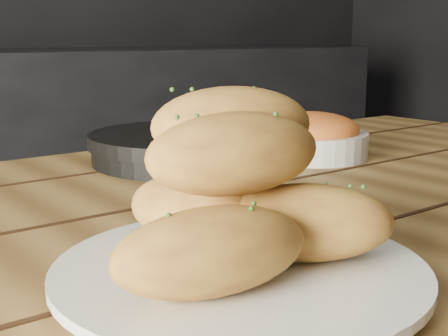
% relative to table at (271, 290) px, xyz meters
% --- Properties ---
extents(table, '(1.58, 0.93, 0.75)m').
position_rel_table_xyz_m(table, '(0.00, 0.00, 0.00)').
color(table, olive).
rests_on(table, ground).
extents(plate, '(0.29, 0.29, 0.02)m').
position_rel_table_xyz_m(plate, '(-0.16, -0.14, 0.10)').
color(plate, white).
rests_on(plate, table).
extents(bread_rolls, '(0.24, 0.21, 0.13)m').
position_rel_table_xyz_m(bread_rolls, '(-0.16, -0.14, 0.17)').
color(bread_rolls, '#BB8F34').
rests_on(bread_rolls, plate).
extents(skillet, '(0.42, 0.29, 0.05)m').
position_rel_table_xyz_m(skillet, '(0.08, 0.29, 0.12)').
color(skillet, black).
rests_on(skillet, table).
extents(bowl, '(0.18, 0.18, 0.07)m').
position_rel_table_xyz_m(bowl, '(0.26, 0.20, 0.12)').
color(bowl, white).
rests_on(bowl, table).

